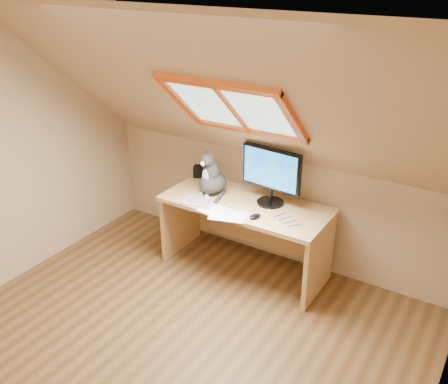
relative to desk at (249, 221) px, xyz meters
The scene contains 10 objects.
ground 1.52m from the desk, 87.30° to the right, with size 3.50×3.50×0.00m, color brown.
room_shell 1.82m from the desk, 87.46° to the right, with size 3.52×3.52×2.41m.
desk is the anchor object (origin of this frame).
monitor 0.54m from the desk, ahead, with size 0.55×0.23×0.51m.
cat 0.52m from the desk, behind, with size 0.29×0.33×0.43m.
desk_speaker 0.75m from the desk, 164.72° to the left, with size 0.08×0.08×0.12m, color black.
graphics_tablet 0.49m from the desk, 142.94° to the right, with size 0.28×0.20×0.01m, color #B2B2B7.
mouse 0.41m from the desk, 52.90° to the right, with size 0.06×0.11×0.03m, color black.
papers 0.40m from the desk, 106.79° to the right, with size 0.33×0.27×0.00m.
cables 0.45m from the desk, 27.48° to the right, with size 0.51×0.26×0.01m.
Camera 1 is at (1.84, -2.03, 2.62)m, focal length 40.00 mm.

